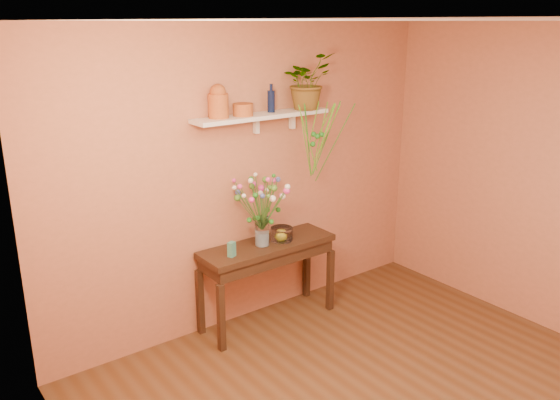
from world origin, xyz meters
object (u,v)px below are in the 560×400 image
at_px(terracotta_jug, 218,102).
at_px(bouquet, 262,196).
at_px(sideboard, 268,255).
at_px(blue_bottle, 271,101).
at_px(glass_vase, 262,233).
at_px(spider_plant, 307,81).
at_px(glass_bowl, 282,234).

xyz_separation_m(terracotta_jug, bouquet, (0.34, -0.13, -0.83)).
xyz_separation_m(sideboard, blue_bottle, (0.14, 0.12, 1.37)).
bearing_deg(glass_vase, blue_bottle, 32.86).
relative_size(spider_plant, glass_bowl, 2.45).
distance_m(blue_bottle, glass_vase, 1.17).
relative_size(blue_bottle, bouquet, 0.47).
bearing_deg(spider_plant, glass_vase, -172.23).
distance_m(spider_plant, glass_vase, 1.41).
xyz_separation_m(blue_bottle, spider_plant, (0.35, -0.05, 0.15)).
xyz_separation_m(glass_vase, glass_bowl, (0.21, -0.01, -0.06)).
relative_size(sideboard, bouquet, 2.49).
bearing_deg(glass_vase, bouquet, -48.95).
distance_m(sideboard, glass_vase, 0.23).
bearing_deg(sideboard, bouquet, -170.59).
bearing_deg(glass_vase, sideboard, 5.71).
distance_m(spider_plant, bouquet, 1.09).
relative_size(terracotta_jug, blue_bottle, 1.14).
xyz_separation_m(blue_bottle, glass_bowl, (0.01, -0.14, -1.20)).
height_order(glass_vase, bouquet, bouquet).
bearing_deg(sideboard, terracotta_jug, 163.48).
bearing_deg(sideboard, spider_plant, 8.04).
relative_size(sideboard, glass_bowl, 6.37).
bearing_deg(glass_vase, glass_bowl, -2.14).
bearing_deg(spider_plant, blue_bottle, 171.40).
height_order(terracotta_jug, spider_plant, spider_plant).
bearing_deg(bouquet, spider_plant, 8.19).
xyz_separation_m(sideboard, terracotta_jug, (-0.40, 0.12, 1.40)).
height_order(sideboard, terracotta_jug, terracotta_jug).
xyz_separation_m(blue_bottle, glass_vase, (-0.20, -0.13, -1.14)).
relative_size(glass_vase, bouquet, 0.52).
xyz_separation_m(terracotta_jug, blue_bottle, (0.54, 0.01, -0.03)).
height_order(sideboard, glass_bowl, glass_bowl).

